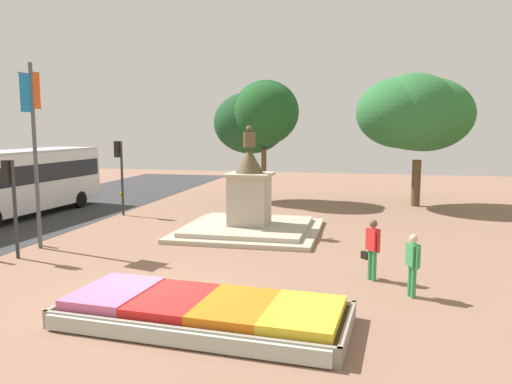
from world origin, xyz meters
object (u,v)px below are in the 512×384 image
object	(u,v)px
banner_pole	(35,147)
traffic_light_far_corner	(120,164)
pedestrian_with_handbag	(372,246)
flower_planter	(202,312)
pedestrian_near_planter	(413,261)
city_bus	(15,179)
traffic_light_mid_block	(11,190)
statue_monument	(249,212)
kerb_bollard_north	(39,231)

from	to	relation	value
banner_pole	traffic_light_far_corner	bearing A→B (deg)	92.99
pedestrian_with_handbag	flower_planter	bearing A→B (deg)	-132.11
pedestrian_near_planter	pedestrian_with_handbag	bearing A→B (deg)	128.54
city_bus	pedestrian_with_handbag	bearing A→B (deg)	-21.43
traffic_light_mid_block	statue_monument	bearing A→B (deg)	40.23
traffic_light_mid_block	city_bus	world-z (taller)	traffic_light_mid_block
flower_planter	statue_monument	size ratio (longest dim) A/B	1.17
flower_planter	pedestrian_with_handbag	distance (m)	5.65
statue_monument	banner_pole	size ratio (longest dim) A/B	0.87
statue_monument	traffic_light_mid_block	world-z (taller)	statue_monument
city_bus	pedestrian_near_planter	bearing A→B (deg)	-23.80
pedestrian_near_planter	kerb_bollard_north	size ratio (longest dim) A/B	1.56
traffic_light_mid_block	city_bus	distance (m)	8.51
banner_pole	kerb_bollard_north	distance (m)	3.15
banner_pole	pedestrian_near_planter	bearing A→B (deg)	-11.33
banner_pole	city_bus	xyz separation A→B (m)	(-5.10, 5.34, -1.81)
statue_monument	traffic_light_mid_block	distance (m)	9.04
kerb_bollard_north	pedestrian_near_planter	bearing A→B (deg)	-12.51
banner_pole	pedestrian_with_handbag	size ratio (longest dim) A/B	3.74
traffic_light_far_corner	pedestrian_near_planter	xyz separation A→B (m)	(13.19, -9.51, -1.59)
statue_monument	pedestrian_with_handbag	xyz separation A→B (m)	(4.95, -5.64, 0.14)
traffic_light_far_corner	kerb_bollard_north	distance (m)	6.90
city_bus	pedestrian_with_handbag	world-z (taller)	city_bus
statue_monument	city_bus	world-z (taller)	statue_monument
statue_monument	pedestrian_near_planter	world-z (taller)	statue_monument
flower_planter	traffic_light_far_corner	bearing A→B (deg)	124.20
traffic_light_mid_block	kerb_bollard_north	world-z (taller)	traffic_light_mid_block
flower_planter	traffic_light_far_corner	xyz separation A→B (m)	(-8.42, 12.39, 2.28)
traffic_light_far_corner	city_bus	world-z (taller)	traffic_light_far_corner
city_bus	traffic_light_far_corner	bearing A→B (deg)	18.67
flower_planter	statue_monument	distance (m)	9.89
statue_monument	pedestrian_with_handbag	world-z (taller)	statue_monument
statue_monument	kerb_bollard_north	distance (m)	8.17
pedestrian_with_handbag	pedestrian_near_planter	size ratio (longest dim) A/B	1.07
pedestrian_with_handbag	kerb_bollard_north	xyz separation A→B (m)	(-12.06, 1.63, -0.45)
pedestrian_with_handbag	kerb_bollard_north	bearing A→B (deg)	172.30
flower_planter	city_bus	size ratio (longest dim) A/B	0.64
flower_planter	banner_pole	xyz separation A→B (m)	(-8.06, 5.46, 3.41)
pedestrian_near_planter	kerb_bollard_north	bearing A→B (deg)	167.49
traffic_light_mid_block	kerb_bollard_north	xyz separation A→B (m)	(-0.30, 1.74, -1.78)
traffic_light_mid_block	pedestrian_near_planter	bearing A→B (deg)	-5.17
banner_pole	statue_monument	bearing A→B (deg)	32.34
statue_monument	pedestrian_with_handbag	size ratio (longest dim) A/B	3.23
pedestrian_near_planter	kerb_bollard_north	xyz separation A→B (m)	(-13.07, 2.90, -0.40)
traffic_light_far_corner	pedestrian_near_planter	distance (m)	16.34
traffic_light_far_corner	kerb_bollard_north	world-z (taller)	traffic_light_far_corner
traffic_light_mid_block	pedestrian_with_handbag	xyz separation A→B (m)	(11.76, 0.11, -1.32)
statue_monument	flower_planter	bearing A→B (deg)	-83.03
flower_planter	pedestrian_with_handbag	size ratio (longest dim) A/B	3.78
flower_planter	city_bus	distance (m)	17.09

